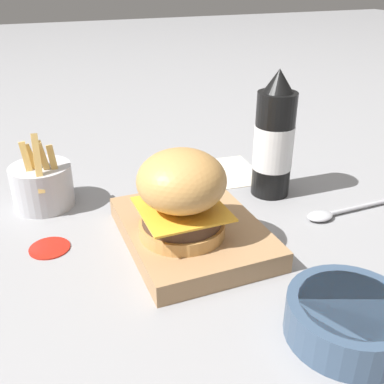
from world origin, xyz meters
TOP-DOWN VIEW (x-y plane):
  - ground_plane at (0.00, 0.00)m, footprint 6.00×6.00m
  - serving_board at (-0.03, -0.01)m, footprint 0.24×0.19m
  - burger at (-0.01, -0.03)m, footprint 0.12×0.12m
  - ketchup_bottle at (-0.12, 0.18)m, footprint 0.07×0.07m
  - fries_basket at (-0.23, -0.20)m, footprint 0.10×0.10m
  - side_bowl at (0.21, 0.08)m, footprint 0.14×0.14m
  - spoon at (-0.01, 0.23)m, footprint 0.03×0.17m
  - ketchup_puddle at (-0.09, -0.20)m, footprint 0.06×0.06m
  - parchment_square at (-0.23, 0.13)m, footprint 0.15×0.15m

SIDE VIEW (x-z plane):
  - ground_plane at x=0.00m, z-range 0.00..0.00m
  - parchment_square at x=-0.23m, z-range 0.00..0.00m
  - ketchup_puddle at x=-0.09m, z-range 0.00..0.00m
  - spoon at x=-0.01m, z-range 0.00..0.01m
  - serving_board at x=-0.03m, z-range 0.00..0.03m
  - side_bowl at x=0.21m, z-range 0.00..0.05m
  - fries_basket at x=-0.23m, z-range -0.03..0.11m
  - burger at x=-0.01m, z-range 0.03..0.15m
  - ketchup_bottle at x=-0.12m, z-range -0.01..0.21m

